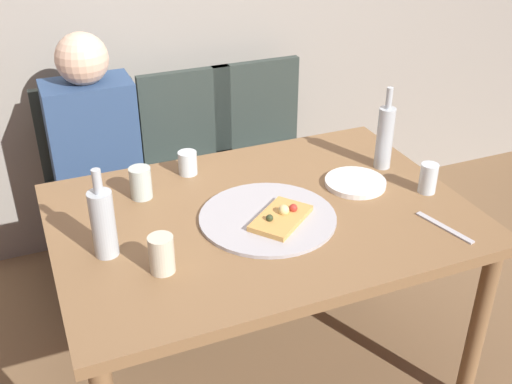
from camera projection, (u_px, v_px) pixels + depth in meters
name	position (u px, v px, depth m)	size (l,w,h in m)	color
ground_plane	(261.00, 369.00, 2.44)	(8.00, 8.00, 0.00)	brown
dining_table	(262.00, 231.00, 2.12)	(1.38, 0.97, 0.73)	olive
pizza_tray	(268.00, 218.00, 2.04)	(0.45, 0.45, 0.01)	#ADADB2
pizza_slice_last	(281.00, 217.00, 2.01)	(0.25, 0.24, 0.05)	tan
wine_bottle	(103.00, 222.00, 1.82)	(0.07, 0.07, 0.29)	#B2BCC1
beer_bottle	(385.00, 136.00, 2.31)	(0.06, 0.06, 0.32)	#B2BCC1
tumbler_near	(188.00, 163.00, 2.30)	(0.07, 0.07, 0.09)	silver
tumbler_far	(141.00, 183.00, 2.14)	(0.08, 0.08, 0.11)	#B7C6BC
wine_glass	(428.00, 178.00, 2.17)	(0.06, 0.06, 0.11)	silver
short_glass	(162.00, 254.00, 1.77)	(0.07, 0.07, 0.12)	beige
plate_stack	(355.00, 183.00, 2.24)	(0.22, 0.22, 0.02)	white
table_knife	(444.00, 227.00, 1.99)	(0.22, 0.02, 0.01)	#B7B7BC
chair_left	(97.00, 175.00, 2.76)	(0.44, 0.44, 0.90)	#2D3833
chair_middle	(195.00, 158.00, 2.91)	(0.44, 0.44, 0.90)	#2D3833
chair_right	(265.00, 145.00, 3.03)	(0.44, 0.44, 0.90)	#2D3833
guest_in_sweater	(100.00, 164.00, 2.57)	(0.36, 0.56, 1.17)	navy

